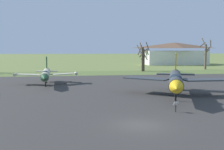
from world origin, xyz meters
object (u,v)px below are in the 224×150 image
(jet_fighter_rear_left, at_px, (46,74))
(visitor_building, at_px, (175,54))
(info_placard_front_right, at_px, (176,106))
(jet_fighter_front_right, at_px, (176,79))

(jet_fighter_rear_left, bearing_deg, visitor_building, 52.03)
(info_placard_front_right, relative_size, visitor_building, 0.04)
(jet_fighter_front_right, bearing_deg, jet_fighter_rear_left, 141.24)
(jet_fighter_front_right, xyz_separation_m, jet_fighter_rear_left, (-17.12, 13.74, -0.40))
(visitor_building, bearing_deg, jet_fighter_front_right, -110.63)
(info_placard_front_right, relative_size, jet_fighter_rear_left, 0.08)
(visitor_building, bearing_deg, jet_fighter_rear_left, -127.97)
(jet_fighter_front_right, height_order, visitor_building, visitor_building)
(info_placard_front_right, bearing_deg, visitor_building, 69.36)
(jet_fighter_front_right, relative_size, visitor_building, 0.63)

